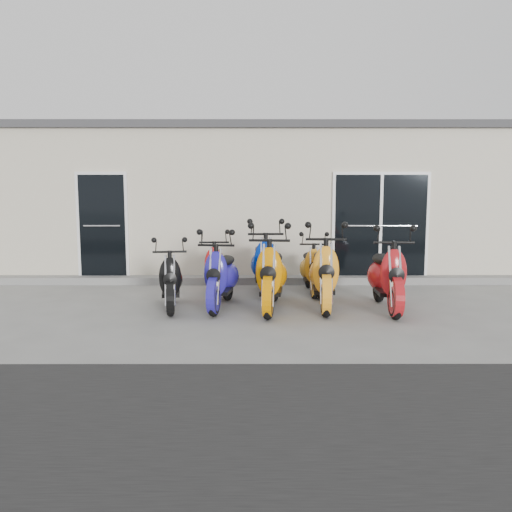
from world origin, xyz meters
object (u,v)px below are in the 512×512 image
object	(u,v)px
scooter_front_blue	(221,268)
scooter_front_red	(387,267)
scooter_front_black	(171,272)
scooter_back_red	(215,261)
scooter_front_orange_b	(324,264)
scooter_back_yellow	(311,262)
scooter_back_blue	(264,256)
scooter_front_orange_a	(272,266)

from	to	relation	value
scooter_front_blue	scooter_front_red	bearing A→B (deg)	3.90
scooter_front_black	scooter_back_red	bearing A→B (deg)	55.24
scooter_front_orange_b	scooter_back_yellow	distance (m)	1.24
scooter_front_blue	scooter_back_yellow	size ratio (longest dim) A/B	1.11
scooter_back_yellow	scooter_front_orange_b	bearing A→B (deg)	-86.61
scooter_front_orange_b	scooter_back_red	world-z (taller)	scooter_front_orange_b
scooter_back_red	scooter_back_blue	bearing A→B (deg)	-10.71
scooter_back_yellow	scooter_front_black	bearing A→B (deg)	-151.48
scooter_front_red	scooter_back_red	size ratio (longest dim) A/B	1.13
scooter_back_yellow	scooter_back_red	bearing A→B (deg)	-178.57
scooter_front_orange_a	scooter_back_blue	world-z (taller)	scooter_back_blue
scooter_front_orange_a	scooter_front_red	bearing A→B (deg)	5.57
scooter_front_red	scooter_front_orange_a	bearing A→B (deg)	-178.01
scooter_front_orange_b	scooter_front_blue	bearing A→B (deg)	-175.14
scooter_front_red	scooter_back_yellow	bearing A→B (deg)	129.37
scooter_front_black	scooter_front_orange_a	world-z (taller)	scooter_front_orange_a
scooter_front_orange_b	scooter_front_orange_a	bearing A→B (deg)	-165.69
scooter_back_blue	scooter_back_yellow	xyz separation A→B (m)	(0.89, 0.17, -0.13)
scooter_front_black	scooter_front_red	world-z (taller)	scooter_front_red
scooter_back_blue	scooter_front_blue	bearing A→B (deg)	-126.13
scooter_front_orange_a	scooter_back_yellow	bearing A→B (deg)	66.25
scooter_front_red	scooter_back_yellow	world-z (taller)	scooter_front_red
scooter_front_orange_a	scooter_back_yellow	size ratio (longest dim) A/B	1.21
scooter_front_black	scooter_front_orange_b	bearing A→B (deg)	-7.17
scooter_front_blue	scooter_front_red	size ratio (longest dim) A/B	0.95
scooter_front_black	scooter_back_red	xyz separation A→B (m)	(0.62, 1.26, 0.02)
scooter_front_orange_a	scooter_back_yellow	distance (m)	1.59
scooter_front_orange_a	scooter_back_blue	bearing A→B (deg)	100.71
scooter_front_black	scooter_front_orange_a	xyz separation A→B (m)	(1.62, -0.08, 0.12)
scooter_front_orange_a	scooter_front_orange_b	distance (m)	0.87
scooter_back_blue	scooter_back_yellow	bearing A→B (deg)	8.33
scooter_front_orange_a	scooter_front_orange_b	xyz separation A→B (m)	(0.86, 0.14, 0.00)
scooter_front_red	scooter_back_yellow	distance (m)	1.75
scooter_front_black	scooter_front_orange_a	size ratio (longest dim) A/B	0.84
scooter_back_yellow	scooter_front_red	bearing A→B (deg)	-52.83
scooter_front_orange_b	scooter_back_blue	world-z (taller)	scooter_front_orange_b
scooter_front_blue	scooter_back_red	bearing A→B (deg)	106.66
scooter_front_orange_a	scooter_back_yellow	world-z (taller)	scooter_front_orange_a
scooter_front_black	scooter_front_orange_b	world-z (taller)	scooter_front_orange_b
scooter_front_black	scooter_back_red	distance (m)	1.40
scooter_front_red	scooter_front_orange_b	bearing A→B (deg)	173.10
scooter_back_blue	scooter_front_orange_a	bearing A→B (deg)	-87.89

